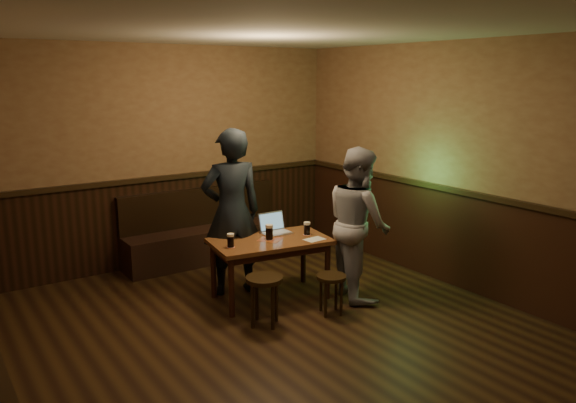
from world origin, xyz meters
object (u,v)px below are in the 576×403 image
Objects in this scene: person_grey at (359,223)px; person_suit at (232,212)px; pub_table at (270,247)px; bench at (205,237)px; stool_left at (264,287)px; pint_mid at (269,232)px; laptop at (274,228)px; pint_left at (231,240)px; stool_right at (331,283)px; pint_right at (307,228)px.

person_suit is at bearing 68.93° from person_grey.
bench is at bearing 98.49° from pub_table.
pint_mid is at bearing 53.27° from stool_left.
laptop is 0.52m from person_suit.
pint_left is (-0.49, -1.63, 0.44)m from bench.
stool_left is 1.01m from laptop.
pint_mid is 0.10× the size of person_grey.
person_grey is (0.86, -0.47, 0.08)m from pint_mid.
stool_right is at bearing -12.95° from stool_left.
person_grey is at bearing 3.29° from stool_left.
bench reaches higher than pub_table.
bench is 1.81m from pint_right.
person_suit is 1.41m from person_grey.
person_suit is at bearing 155.71° from laptop.
stool_right is (0.29, -0.71, -0.25)m from pub_table.
stool_left is 0.27× the size of person_suit.
bench is 6.78× the size of laptop.
pint_left is 0.93m from pint_right.
bench is 1.75m from pint_left.
stool_right is at bearing -81.52° from laptop.
person_suit reaches higher than stool_left.
pint_mid reaches higher than pub_table.
laptop is at bearing 17.42° from pint_left.
pub_table is 3.25× the size of stool_right.
stool_right is 1.12m from pint_left.
person_suit is at bearing 129.76° from pub_table.
pub_table reaches higher than stool_left.
pint_right is (0.85, 0.46, 0.35)m from stool_left.
pint_right is at bearing -46.53° from laptop.
pub_table is 0.59m from person_suit.
pub_table is at bearing -131.20° from laptop.
person_suit reaches higher than stool_right.
pint_mid is 1.13× the size of pint_right.
pint_mid reaches higher than pint_left.
person_grey is at bearing 153.27° from person_suit.
pint_right is 0.86m from person_suit.
pint_mid is 0.50m from person_suit.
pub_table is 0.17m from pint_mid.
pint_mid is at bearing 131.57° from person_suit.
pub_table is 4.17× the size of laptop.
pint_right is at bearing 64.64° from person_grey.
laptop is at bearing 46.02° from pint_mid.
laptop is (0.18, 0.20, 0.15)m from pub_table.
person_suit is (-0.68, 0.49, 0.18)m from pint_right.
stool_right is at bearing 130.37° from person_grey.
person_suit reaches higher than pint_mid.
person_grey is (0.56, 0.23, 0.50)m from stool_right.
stool_right is (0.71, -0.16, -0.06)m from stool_left.
person_grey reaches higher than bench.
pint_mid is 0.98m from person_grey.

